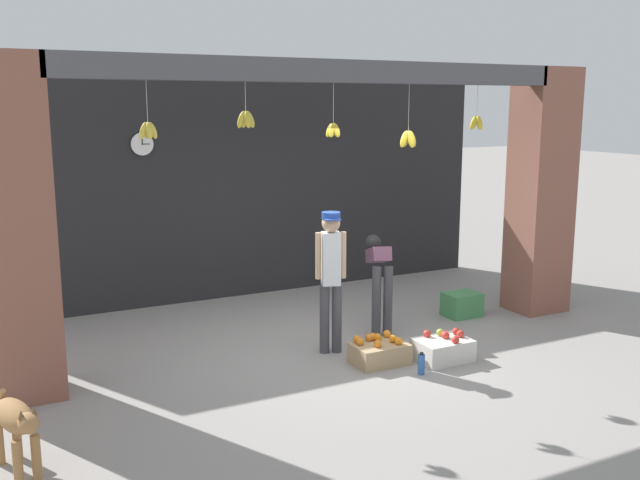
{
  "coord_description": "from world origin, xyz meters",
  "views": [
    {
      "loc": [
        -3.66,
        -6.71,
        2.76
      ],
      "look_at": [
        0.0,
        0.42,
        1.22
      ],
      "focal_mm": 40.0,
      "sensor_mm": 36.0,
      "label": 1
    }
  ],
  "objects_px": {
    "worker_stooping": "(379,271)",
    "fruit_crate_apples": "(443,349)",
    "dog": "(16,422)",
    "water_bottle": "(421,364)",
    "produce_box_green": "(462,304)",
    "shopkeeper": "(331,272)",
    "wall_clock": "(142,144)",
    "fruit_crate_oranges": "(379,352)"
  },
  "relations": [
    {
      "from": "worker_stooping",
      "to": "fruit_crate_apples",
      "type": "distance_m",
      "value": 1.39
    },
    {
      "from": "dog",
      "to": "water_bottle",
      "type": "xyz_separation_m",
      "value": [
        3.88,
        0.27,
        -0.3
      ]
    },
    {
      "from": "produce_box_green",
      "to": "worker_stooping",
      "type": "bearing_deg",
      "value": 179.31
    },
    {
      "from": "worker_stooping",
      "to": "fruit_crate_apples",
      "type": "bearing_deg",
      "value": -65.61
    },
    {
      "from": "shopkeeper",
      "to": "fruit_crate_apples",
      "type": "relative_size",
      "value": 2.73
    },
    {
      "from": "water_bottle",
      "to": "wall_clock",
      "type": "xyz_separation_m",
      "value": [
        -1.9,
        3.75,
        2.13
      ]
    },
    {
      "from": "worker_stooping",
      "to": "fruit_crate_oranges",
      "type": "relative_size",
      "value": 1.92
    },
    {
      "from": "dog",
      "to": "worker_stooping",
      "type": "distance_m",
      "value": 4.62
    },
    {
      "from": "dog",
      "to": "worker_stooping",
      "type": "bearing_deg",
      "value": 98.51
    },
    {
      "from": "dog",
      "to": "worker_stooping",
      "type": "height_order",
      "value": "worker_stooping"
    },
    {
      "from": "worker_stooping",
      "to": "wall_clock",
      "type": "height_order",
      "value": "wall_clock"
    },
    {
      "from": "fruit_crate_apples",
      "to": "dog",
      "type": "bearing_deg",
      "value": -173.25
    },
    {
      "from": "fruit_crate_apples",
      "to": "wall_clock",
      "type": "bearing_deg",
      "value": 123.88
    },
    {
      "from": "produce_box_green",
      "to": "fruit_crate_apples",
      "type": "bearing_deg",
      "value": -134.92
    },
    {
      "from": "dog",
      "to": "produce_box_green",
      "type": "distance_m",
      "value": 5.82
    },
    {
      "from": "dog",
      "to": "water_bottle",
      "type": "distance_m",
      "value": 3.9
    },
    {
      "from": "dog",
      "to": "wall_clock",
      "type": "bearing_deg",
      "value": 139.97
    },
    {
      "from": "fruit_crate_oranges",
      "to": "fruit_crate_apples",
      "type": "distance_m",
      "value": 0.71
    },
    {
      "from": "dog",
      "to": "water_bottle",
      "type": "relative_size",
      "value": 3.42
    },
    {
      "from": "shopkeeper",
      "to": "worker_stooping",
      "type": "relative_size",
      "value": 1.43
    },
    {
      "from": "dog",
      "to": "water_bottle",
      "type": "bearing_deg",
      "value": 80.23
    },
    {
      "from": "dog",
      "to": "fruit_crate_apples",
      "type": "height_order",
      "value": "dog"
    },
    {
      "from": "dog",
      "to": "shopkeeper",
      "type": "distance_m",
      "value": 3.64
    },
    {
      "from": "worker_stooping",
      "to": "produce_box_green",
      "type": "xyz_separation_m",
      "value": [
        1.29,
        -0.02,
        -0.59
      ]
    },
    {
      "from": "worker_stooping",
      "to": "fruit_crate_oranges",
      "type": "height_order",
      "value": "worker_stooping"
    },
    {
      "from": "shopkeeper",
      "to": "water_bottle",
      "type": "xyz_separation_m",
      "value": [
        0.52,
        -1.02,
        -0.83
      ]
    },
    {
      "from": "shopkeeper",
      "to": "water_bottle",
      "type": "relative_size",
      "value": 6.78
    },
    {
      "from": "dog",
      "to": "wall_clock",
      "type": "distance_m",
      "value": 4.84
    },
    {
      "from": "shopkeeper",
      "to": "fruit_crate_oranges",
      "type": "xyz_separation_m",
      "value": [
        0.3,
        -0.55,
        -0.81
      ]
    },
    {
      "from": "shopkeeper",
      "to": "water_bottle",
      "type": "height_order",
      "value": "shopkeeper"
    },
    {
      "from": "fruit_crate_apples",
      "to": "wall_clock",
      "type": "xyz_separation_m",
      "value": [
        -2.35,
        3.51,
        2.11
      ]
    },
    {
      "from": "produce_box_green",
      "to": "water_bottle",
      "type": "relative_size",
      "value": 1.95
    },
    {
      "from": "fruit_crate_apples",
      "to": "shopkeeper",
      "type": "bearing_deg",
      "value": 141.33
    },
    {
      "from": "dog",
      "to": "fruit_crate_oranges",
      "type": "xyz_separation_m",
      "value": [
        3.66,
        0.75,
        -0.29
      ]
    },
    {
      "from": "shopkeeper",
      "to": "produce_box_green",
      "type": "height_order",
      "value": "shopkeeper"
    },
    {
      "from": "produce_box_green",
      "to": "wall_clock",
      "type": "bearing_deg",
      "value": 147.42
    },
    {
      "from": "dog",
      "to": "fruit_crate_apples",
      "type": "distance_m",
      "value": 4.37
    },
    {
      "from": "worker_stooping",
      "to": "fruit_crate_apples",
      "type": "relative_size",
      "value": 1.91
    },
    {
      "from": "dog",
      "to": "fruit_crate_oranges",
      "type": "bearing_deg",
      "value": 87.72
    },
    {
      "from": "dog",
      "to": "fruit_crate_apples",
      "type": "xyz_separation_m",
      "value": [
        4.33,
        0.51,
        -0.28
      ]
    },
    {
      "from": "dog",
      "to": "fruit_crate_oranges",
      "type": "height_order",
      "value": "dog"
    },
    {
      "from": "fruit_crate_oranges",
      "to": "wall_clock",
      "type": "xyz_separation_m",
      "value": [
        -1.68,
        3.27,
        2.11
      ]
    }
  ]
}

